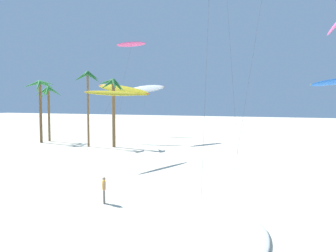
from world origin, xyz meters
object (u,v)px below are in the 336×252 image
(palm_tree_1, at_px, (40,93))
(flying_kite_8, at_px, (114,93))
(person_foreground_walker, at_px, (104,189))
(flying_kite_9, at_px, (132,44))
(palm_tree_0, at_px, (49,96))
(flying_kite_7, at_px, (124,90))
(palm_tree_3, at_px, (113,93))
(flying_kite_4, at_px, (146,89))
(grounded_kite_0, at_px, (250,239))
(palm_tree_2, at_px, (88,83))

(palm_tree_1, xyz_separation_m, flying_kite_8, (19.61, -10.53, -0.41))
(palm_tree_1, bearing_deg, person_foreground_walker, -41.50)
(flying_kite_8, height_order, flying_kite_9, flying_kite_9)
(flying_kite_9, bearing_deg, flying_kite_8, -65.74)
(palm_tree_0, distance_m, flying_kite_7, 12.18)
(palm_tree_0, xyz_separation_m, palm_tree_3, (13.42, -2.36, 0.29))
(palm_tree_0, relative_size, flying_kite_9, 0.52)
(flying_kite_4, relative_size, flying_kite_7, 1.02)
(flying_kite_7, bearing_deg, flying_kite_8, -62.76)
(flying_kite_9, relative_size, person_foreground_walker, 10.08)
(flying_kite_4, bearing_deg, palm_tree_1, -119.37)
(flying_kite_9, relative_size, grounded_kite_0, 3.09)
(palm_tree_3, bearing_deg, palm_tree_0, 170.02)
(palm_tree_0, distance_m, palm_tree_2, 10.53)
(palm_tree_1, distance_m, person_foreground_walker, 36.96)
(palm_tree_3, xyz_separation_m, flying_kite_4, (-3.56, 17.21, 1.26))
(palm_tree_2, height_order, palm_tree_3, palm_tree_2)
(palm_tree_2, height_order, flying_kite_8, palm_tree_2)
(palm_tree_0, distance_m, palm_tree_3, 13.63)
(flying_kite_8, bearing_deg, flying_kite_7, 117.24)
(palm_tree_3, bearing_deg, grounded_kite_0, -48.20)
(palm_tree_2, relative_size, grounded_kite_0, 1.95)
(flying_kite_8, bearing_deg, palm_tree_2, 137.07)
(flying_kite_8, bearing_deg, palm_tree_0, 147.62)
(palm_tree_1, height_order, flying_kite_8, palm_tree_1)
(palm_tree_0, relative_size, palm_tree_2, 0.83)
(palm_tree_2, height_order, grounded_kite_0, palm_tree_2)
(flying_kite_7, height_order, flying_kite_8, flying_kite_7)
(palm_tree_0, xyz_separation_m, flying_kite_4, (9.87, 14.85, 1.56))
(palm_tree_2, distance_m, flying_kite_8, 13.87)
(palm_tree_1, bearing_deg, flying_kite_8, -28.23)
(palm_tree_0, bearing_deg, palm_tree_2, -18.34)
(palm_tree_3, bearing_deg, flying_kite_7, 107.08)
(palm_tree_3, xyz_separation_m, flying_kite_9, (-2.74, 10.25, 8.34))
(flying_kite_4, distance_m, person_foreground_walker, 45.37)
(palm_tree_0, relative_size, flying_kite_4, 0.91)
(palm_tree_2, bearing_deg, palm_tree_3, 14.23)
(palm_tree_1, xyz_separation_m, flying_kite_9, (10.36, 9.99, 8.18))
(palm_tree_0, xyz_separation_m, palm_tree_2, (9.86, -3.27, 1.75))
(palm_tree_1, relative_size, grounded_kite_0, 1.77)
(palm_tree_3, height_order, flying_kite_8, palm_tree_3)
(person_foreground_walker, bearing_deg, palm_tree_0, 136.44)
(palm_tree_0, height_order, flying_kite_7, flying_kite_7)
(grounded_kite_0, bearing_deg, palm_tree_0, 142.17)
(flying_kite_4, height_order, person_foreground_walker, flying_kite_4)
(flying_kite_7, xyz_separation_m, grounded_kite_0, (25.39, -32.24, -7.99))
(flying_kite_4, xyz_separation_m, flying_kite_7, (1.76, -11.35, -0.55))
(palm_tree_0, xyz_separation_m, flying_kite_8, (19.93, -12.64, 0.05))
(flying_kite_8, bearing_deg, person_foreground_walker, -60.67)
(grounded_kite_0, bearing_deg, flying_kite_9, 125.71)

